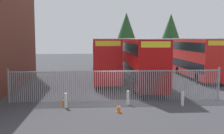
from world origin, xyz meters
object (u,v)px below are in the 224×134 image
at_px(bollard_center_front, 128,98).
at_px(traffic_cone_by_gate, 64,101).
at_px(double_decker_bus_near_gate, 142,60).
at_px(double_decker_bus_behind_fence_right, 197,56).
at_px(bollard_near_right, 183,99).
at_px(traffic_cone_mid_forecourt, 119,107).
at_px(double_decker_bus_behind_fence_left, 105,58).
at_px(bollard_near_left, 66,100).

bearing_deg(bollard_center_front, traffic_cone_by_gate, 176.79).
xyz_separation_m(double_decker_bus_near_gate, bollard_center_front, (-2.14, -6.74, -1.95)).
bearing_deg(double_decker_bus_behind_fence_right, bollard_near_right, -114.53).
xyz_separation_m(double_decker_bus_near_gate, bollard_near_right, (1.42, -7.26, -1.95)).
relative_size(traffic_cone_by_gate, traffic_cone_mid_forecourt, 1.00).
bearing_deg(traffic_cone_mid_forecourt, bollard_near_right, 16.56).
relative_size(double_decker_bus_near_gate, traffic_cone_by_gate, 18.32).
height_order(double_decker_bus_near_gate, bollard_center_front, double_decker_bus_near_gate).
distance_m(traffic_cone_by_gate, traffic_cone_mid_forecourt, 4.06).
height_order(bollard_center_front, traffic_cone_mid_forecourt, bollard_center_front).
bearing_deg(double_decker_bus_behind_fence_left, bollard_near_right, -67.07).
xyz_separation_m(bollard_near_left, bollard_center_front, (4.08, 0.54, 0.00)).
relative_size(double_decker_bus_near_gate, bollard_center_front, 11.38).
bearing_deg(bollard_center_front, bollard_near_right, -8.22).
height_order(double_decker_bus_behind_fence_right, bollard_near_left, double_decker_bus_behind_fence_right).
relative_size(double_decker_bus_behind_fence_right, traffic_cone_by_gate, 18.32).
relative_size(bollard_near_right, traffic_cone_mid_forecourt, 1.61).
height_order(bollard_near_left, traffic_cone_by_gate, bollard_near_left).
height_order(double_decker_bus_behind_fence_right, traffic_cone_by_gate, double_decker_bus_behind_fence_right).
distance_m(bollard_near_right, traffic_cone_by_gate, 7.90).
bearing_deg(double_decker_bus_behind_fence_right, bollard_near_left, -137.40).
xyz_separation_m(double_decker_bus_near_gate, bollard_near_left, (-6.22, -7.28, -1.95)).
distance_m(double_decker_bus_behind_fence_left, traffic_cone_mid_forecourt, 12.42).
bearing_deg(bollard_near_right, bollard_center_front, 171.78).
distance_m(double_decker_bus_near_gate, bollard_near_left, 9.77).
bearing_deg(bollard_near_right, double_decker_bus_near_gate, 101.04).
bearing_deg(bollard_near_left, double_decker_bus_behind_fence_left, 74.65).
relative_size(double_decker_bus_behind_fence_right, bollard_near_left, 11.38).
bearing_deg(traffic_cone_mid_forecourt, double_decker_bus_behind_fence_left, 91.32).
xyz_separation_m(double_decker_bus_behind_fence_left, traffic_cone_by_gate, (-3.23, -10.19, -2.13)).
distance_m(double_decker_bus_behind_fence_left, bollard_center_front, 10.66).
height_order(double_decker_bus_behind_fence_left, double_decker_bus_behind_fence_right, same).
height_order(bollard_near_left, traffic_cone_mid_forecourt, bollard_near_left).
relative_size(bollard_center_front, traffic_cone_mid_forecourt, 1.61).
bearing_deg(traffic_cone_mid_forecourt, bollard_near_left, 158.87).
relative_size(double_decker_bus_behind_fence_left, bollard_near_left, 11.38).
bearing_deg(bollard_near_right, traffic_cone_by_gate, 174.51).
relative_size(bollard_near_right, traffic_cone_by_gate, 1.61).
bearing_deg(double_decker_bus_behind_fence_left, double_decker_bus_near_gate, -48.90).
bearing_deg(traffic_cone_mid_forecourt, traffic_cone_by_gate, 149.74).
height_order(bollard_center_front, bollard_near_right, same).
bearing_deg(double_decker_bus_behind_fence_right, bollard_center_front, -128.12).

